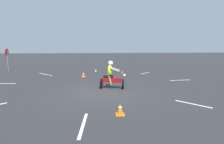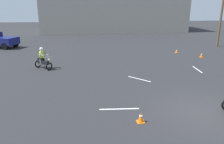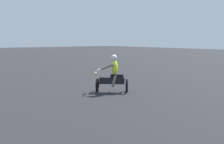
{
  "view_description": "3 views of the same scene",
  "coord_description": "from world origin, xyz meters",
  "px_view_note": "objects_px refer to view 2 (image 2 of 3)",
  "views": [
    {
      "loc": [
        -9.22,
        0.44,
        2.48
      ],
      "look_at": [
        0.91,
        -0.59,
        1.0
      ],
      "focal_mm": 28.0,
      "sensor_mm": 36.0,
      "label": 1
    },
    {
      "loc": [
        -5.34,
        -8.34,
        4.64
      ],
      "look_at": [
        -3.82,
        3.85,
        0.9
      ],
      "focal_mm": 35.0,
      "sensor_mm": 36.0,
      "label": 2
    },
    {
      "loc": [
        -2.71,
        15.69,
        2.26
      ],
      "look_at": [
        -8.56,
        8.3,
        0.9
      ],
      "focal_mm": 35.0,
      "sensor_mm": 36.0,
      "label": 3
    }
  ],
  "objects_px": {
    "motorcycle_rider_background": "(43,59)",
    "traffic_cone_near_right": "(202,55)",
    "traffic_cone_far_right": "(141,118)",
    "utility_pole_near": "(222,13)",
    "traffic_cone_near_left": "(177,51)",
    "utility_pole_far": "(105,7)"
  },
  "relations": [
    {
      "from": "motorcycle_rider_background",
      "to": "traffic_cone_far_right",
      "type": "bearing_deg",
      "value": 73.87
    },
    {
      "from": "utility_pole_near",
      "to": "utility_pole_far",
      "type": "xyz_separation_m",
      "value": [
        -11.7,
        17.93,
        0.53
      ]
    },
    {
      "from": "traffic_cone_near_right",
      "to": "traffic_cone_far_right",
      "type": "xyz_separation_m",
      "value": [
        -8.62,
        -10.93,
        -0.01
      ]
    },
    {
      "from": "traffic_cone_far_right",
      "to": "utility_pole_near",
      "type": "height_order",
      "value": "utility_pole_near"
    },
    {
      "from": "motorcycle_rider_background",
      "to": "traffic_cone_near_right",
      "type": "height_order",
      "value": "motorcycle_rider_background"
    },
    {
      "from": "traffic_cone_far_right",
      "to": "motorcycle_rider_background",
      "type": "bearing_deg",
      "value": 121.64
    },
    {
      "from": "traffic_cone_near_left",
      "to": "traffic_cone_far_right",
      "type": "distance_m",
      "value": 15.02
    },
    {
      "from": "motorcycle_rider_background",
      "to": "traffic_cone_near_right",
      "type": "relative_size",
      "value": 3.75
    },
    {
      "from": "traffic_cone_near_left",
      "to": "utility_pole_far",
      "type": "bearing_deg",
      "value": 104.51
    },
    {
      "from": "utility_pole_near",
      "to": "motorcycle_rider_background",
      "type": "bearing_deg",
      "value": -158.63
    },
    {
      "from": "utility_pole_near",
      "to": "utility_pole_far",
      "type": "bearing_deg",
      "value": 123.13
    },
    {
      "from": "traffic_cone_far_right",
      "to": "utility_pole_near",
      "type": "distance_m",
      "value": 21.34
    },
    {
      "from": "traffic_cone_near_right",
      "to": "traffic_cone_far_right",
      "type": "relative_size",
      "value": 1.04
    },
    {
      "from": "motorcycle_rider_background",
      "to": "traffic_cone_near_left",
      "type": "distance_m",
      "value": 13.33
    },
    {
      "from": "motorcycle_rider_background",
      "to": "traffic_cone_near_right",
      "type": "bearing_deg",
      "value": 140.87
    },
    {
      "from": "traffic_cone_near_left",
      "to": "traffic_cone_far_right",
      "type": "height_order",
      "value": "traffic_cone_far_right"
    },
    {
      "from": "traffic_cone_near_right",
      "to": "utility_pole_near",
      "type": "distance_m",
      "value": 7.98
    },
    {
      "from": "traffic_cone_far_right",
      "to": "utility_pole_far",
      "type": "bearing_deg",
      "value": 87.09
    },
    {
      "from": "motorcycle_rider_background",
      "to": "traffic_cone_far_right",
      "type": "distance_m",
      "value": 10.35
    },
    {
      "from": "traffic_cone_near_left",
      "to": "traffic_cone_near_right",
      "type": "height_order",
      "value": "traffic_cone_near_right"
    },
    {
      "from": "motorcycle_rider_background",
      "to": "traffic_cone_far_right",
      "type": "relative_size",
      "value": 3.9
    },
    {
      "from": "motorcycle_rider_background",
      "to": "utility_pole_near",
      "type": "xyz_separation_m",
      "value": [
        18.86,
        7.38,
        3.08
      ]
    }
  ]
}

